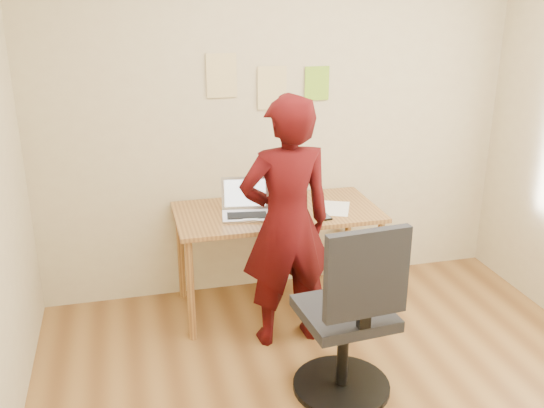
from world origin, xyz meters
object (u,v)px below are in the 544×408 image
object	(u,v)px
person	(286,224)
phone	(325,217)
desk	(277,222)
laptop	(246,207)
office_chair	(350,325)

from	to	relation	value
person	phone	bearing A→B (deg)	-149.25
desk	laptop	distance (m)	0.26
desk	laptop	world-z (taller)	laptop
office_chair	person	distance (m)	0.77
phone	person	bearing A→B (deg)	-151.52
desk	office_chair	xyz separation A→B (m)	(0.13, -1.10, -0.19)
phone	person	world-z (taller)	person
laptop	office_chair	xyz separation A→B (m)	(0.35, -1.07, -0.33)
phone	laptop	bearing A→B (deg)	153.82
desk	office_chair	bearing A→B (deg)	-83.41
phone	office_chair	distance (m)	0.95
phone	person	xyz separation A→B (m)	(-0.33, -0.22, 0.07)
office_chair	person	world-z (taller)	person
desk	person	size ratio (longest dim) A/B	0.86
laptop	phone	xyz separation A→B (m)	(0.50, -0.19, -0.05)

